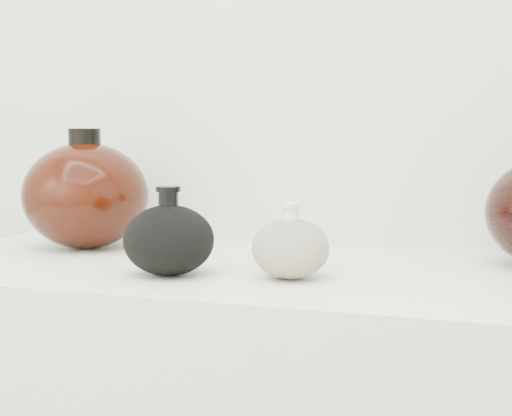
% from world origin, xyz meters
% --- Properties ---
extents(black_gourd_vase, '(0.16, 0.16, 0.13)m').
position_xyz_m(black_gourd_vase, '(-0.13, 0.84, 0.95)').
color(black_gourd_vase, black).
rests_on(black_gourd_vase, display_counter).
extents(cream_gourd_vase, '(0.13, 0.13, 0.11)m').
position_xyz_m(cream_gourd_vase, '(0.05, 0.87, 0.94)').
color(cream_gourd_vase, beige).
rests_on(cream_gourd_vase, display_counter).
extents(left_round_pot, '(0.26, 0.26, 0.21)m').
position_xyz_m(left_round_pot, '(-0.37, 1.03, 1.00)').
color(left_round_pot, black).
rests_on(left_round_pot, display_counter).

